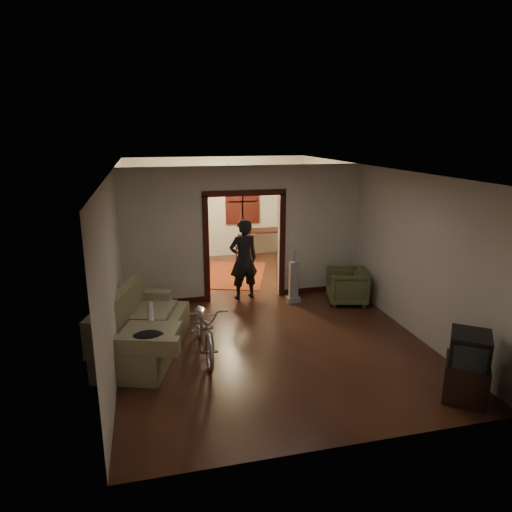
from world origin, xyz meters
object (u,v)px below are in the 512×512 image
object	(u,v)px
locker	(174,233)
desk	(265,244)
bicycle	(205,327)
armchair	(347,286)
sofa	(145,322)
person	(244,259)

from	to	relation	value
locker	desk	bearing A→B (deg)	7.85
bicycle	armchair	bearing A→B (deg)	25.30
armchair	locker	world-z (taller)	locker
sofa	locker	distance (m)	5.22
sofa	bicycle	bearing A→B (deg)	0.66
bicycle	desk	size ratio (longest dim) A/B	1.62
armchair	bicycle	bearing A→B (deg)	-48.77
bicycle	armchair	world-z (taller)	bicycle
bicycle	locker	xyz separation A→B (m)	(-0.11, 5.43, 0.37)
person	desk	bearing A→B (deg)	-122.42
person	locker	bearing A→B (deg)	-78.02
bicycle	desk	bearing A→B (deg)	65.10
sofa	person	world-z (taller)	person
bicycle	person	world-z (taller)	person
desk	armchair	bearing A→B (deg)	-77.65
person	bicycle	bearing A→B (deg)	54.08
sofa	person	bearing A→B (deg)	62.01
bicycle	armchair	size ratio (longest dim) A/B	2.18
bicycle	desk	xyz separation A→B (m)	(2.41, 5.38, -0.06)
sofa	armchair	world-z (taller)	sofa
locker	desk	size ratio (longest dim) A/B	1.54
sofa	desk	bearing A→B (deg)	74.20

